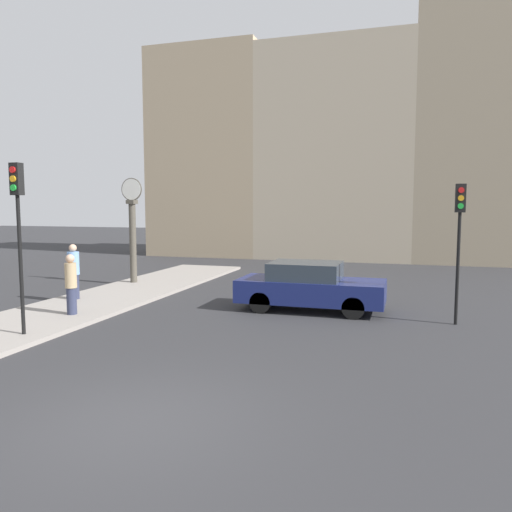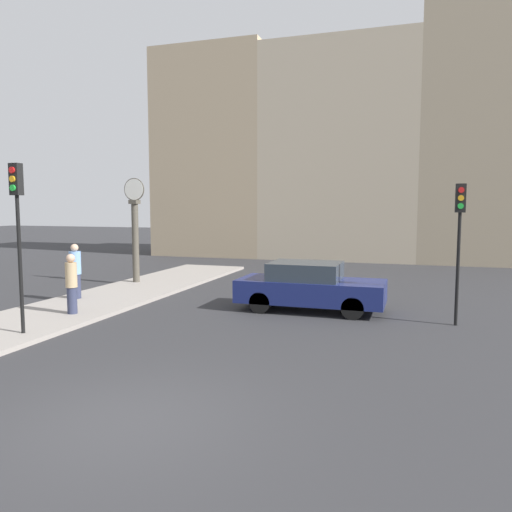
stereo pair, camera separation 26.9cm
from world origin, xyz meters
The scene contains 9 objects.
ground_plane centered at (0.00, 0.00, 0.00)m, with size 120.00×120.00×0.00m, color #2D2D30.
sidewalk_corner centered at (-5.99, 7.88, 0.06)m, with size 3.27×19.75×0.12m, color gray.
building_row centered at (1.09, 24.87, 7.78)m, with size 24.80×5.00×19.03m.
sedan_car centered at (0.98, 8.72, 0.75)m, with size 4.47×1.86×1.50m.
traffic_light_near centered at (-5.06, 3.40, 3.05)m, with size 0.26×0.24×4.13m.
traffic_light_far centered at (5.16, 8.06, 2.73)m, with size 0.26×0.24×3.82m.
street_clock centered at (-6.86, 11.54, 2.30)m, with size 0.91×0.35×4.23m.
pedestrian_blue_stripe centered at (-6.83, 7.69, 1.04)m, with size 0.39×0.39×1.84m.
pedestrian_tan_coat centered at (-5.37, 5.65, 1.00)m, with size 0.33×0.33×1.74m.
Camera 1 is at (3.85, -6.32, 3.23)m, focal length 35.00 mm.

